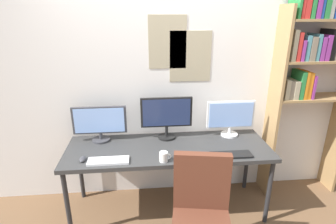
% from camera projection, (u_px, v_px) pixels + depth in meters
% --- Properties ---
extents(wall_back, '(4.40, 0.11, 2.60)m').
position_uv_depth(wall_back, '(165.00, 81.00, 2.88)').
color(wall_back, silver).
rests_on(wall_back, ground_plane).
extents(desk, '(2.00, 0.68, 0.74)m').
position_uv_depth(desk, '(168.00, 152.00, 2.70)').
color(desk, '#333333').
rests_on(desk, ground_plane).
extents(bookshelf, '(0.83, 0.28, 2.21)m').
position_uv_depth(bookshelf, '(309.00, 69.00, 2.78)').
color(bookshelf, '#9E7A4C').
rests_on(bookshelf, ground_plane).
extents(monitor_left, '(0.54, 0.18, 0.37)m').
position_uv_depth(monitor_left, '(100.00, 122.00, 2.75)').
color(monitor_left, '#38383D').
rests_on(monitor_left, desk).
extents(monitor_center, '(0.53, 0.18, 0.44)m').
position_uv_depth(monitor_center, '(166.00, 115.00, 2.79)').
color(monitor_center, black).
rests_on(monitor_center, desk).
extents(monitor_right, '(0.51, 0.18, 0.38)m').
position_uv_depth(monitor_right, '(231.00, 117.00, 2.86)').
color(monitor_right, silver).
rests_on(monitor_right, desk).
extents(keyboard_left, '(0.36, 0.13, 0.02)m').
position_uv_depth(keyboard_left, '(108.00, 161.00, 2.41)').
color(keyboard_left, silver).
rests_on(keyboard_left, desk).
extents(keyboard_right, '(0.38, 0.13, 0.02)m').
position_uv_depth(keyboard_right, '(231.00, 155.00, 2.51)').
color(keyboard_right, black).
rests_on(keyboard_right, desk).
extents(computer_mouse, '(0.06, 0.10, 0.03)m').
position_uv_depth(computer_mouse, '(83.00, 159.00, 2.43)').
color(computer_mouse, '#38383D').
rests_on(computer_mouse, desk).
extents(coffee_mug, '(0.11, 0.08, 0.09)m').
position_uv_depth(coffee_mug, '(164.00, 157.00, 2.41)').
color(coffee_mug, white).
rests_on(coffee_mug, desk).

